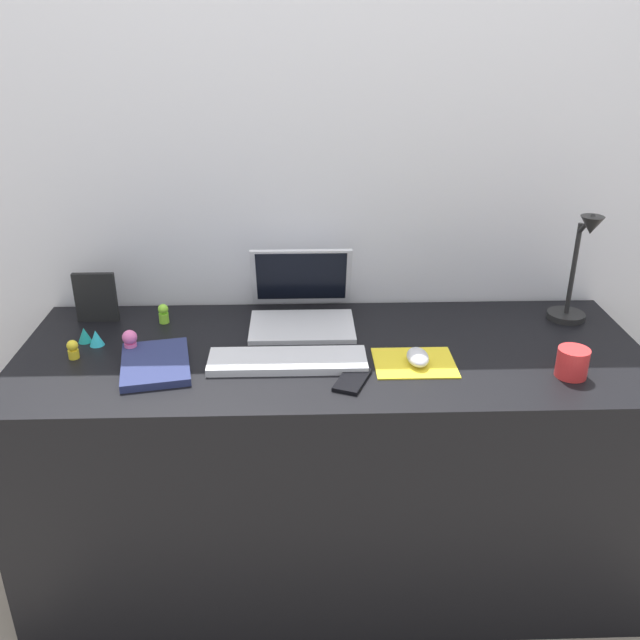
{
  "coord_description": "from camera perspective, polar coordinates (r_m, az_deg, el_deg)",
  "views": [
    {
      "loc": [
        -0.08,
        -1.65,
        1.58
      ],
      "look_at": [
        -0.03,
        0.0,
        0.83
      ],
      "focal_mm": 38.34,
      "sensor_mm": 36.0,
      "label": 1
    }
  ],
  "objects": [
    {
      "name": "ground_plane",
      "position": [
        2.28,
        0.84,
        -19.31
      ],
      "size": [
        6.0,
        6.0,
        0.0
      ],
      "primitive_type": "plane",
      "color": "gray"
    },
    {
      "name": "cell_phone",
      "position": [
        1.7,
        2.72,
        -5.01
      ],
      "size": [
        0.11,
        0.14,
        0.01
      ],
      "primitive_type": "cube",
      "rotation": [
        0.0,
        0.0,
        -0.39
      ],
      "color": "black",
      "rests_on": "desk"
    },
    {
      "name": "keyboard",
      "position": [
        1.78,
        -2.73,
        -3.42
      ],
      "size": [
        0.41,
        0.13,
        0.02
      ],
      "primitive_type": "cube",
      "color": "silver",
      "rests_on": "desk"
    },
    {
      "name": "mousepad",
      "position": [
        1.8,
        7.87,
        -3.56
      ],
      "size": [
        0.21,
        0.17,
        0.0
      ],
      "primitive_type": "cube",
      "color": "yellow",
      "rests_on": "desk"
    },
    {
      "name": "toy_figurine_cyan",
      "position": [
        1.96,
        -18.18,
        -1.43
      ],
      "size": [
        0.04,
        0.04,
        0.04
      ],
      "primitive_type": "cone",
      "color": "#28B7CC",
      "rests_on": "desk"
    },
    {
      "name": "notebook_pad",
      "position": [
        1.81,
        -13.58,
        -3.57
      ],
      "size": [
        0.21,
        0.27,
        0.02
      ],
      "primitive_type": "cube",
      "rotation": [
        0.0,
        0.0,
        0.19
      ],
      "color": "navy",
      "rests_on": "desk"
    },
    {
      "name": "picture_frame",
      "position": [
        2.1,
        -18.22,
        1.8
      ],
      "size": [
        0.12,
        0.02,
        0.15
      ],
      "primitive_type": "cube",
      "color": "black",
      "rests_on": "desk"
    },
    {
      "name": "toy_figurine_lime",
      "position": [
        2.05,
        -12.93,
        0.55
      ],
      "size": [
        0.03,
        0.03,
        0.06
      ],
      "color": "#8CDB33",
      "rests_on": "desk"
    },
    {
      "name": "desk",
      "position": [
        2.04,
        0.91,
        -11.8
      ],
      "size": [
        1.7,
        0.64,
        0.74
      ],
      "primitive_type": "cube",
      "color": "black",
      "rests_on": "ground_plane"
    },
    {
      "name": "toy_figurine_yellow",
      "position": [
        1.91,
        -19.93,
        -2.3
      ],
      "size": [
        0.03,
        0.03,
        0.05
      ],
      "color": "yellow",
      "rests_on": "desk"
    },
    {
      "name": "desk_lamp",
      "position": [
        2.08,
        20.68,
        3.78
      ],
      "size": [
        0.11,
        0.16,
        0.34
      ],
      "color": "black",
      "rests_on": "desk"
    },
    {
      "name": "coffee_mug",
      "position": [
        1.82,
        20.32,
        -3.36
      ],
      "size": [
        0.08,
        0.08,
        0.08
      ],
      "primitive_type": "cylinder",
      "color": "red",
      "rests_on": "desk"
    },
    {
      "name": "back_wall",
      "position": [
        2.14,
        0.54,
        4.31
      ],
      "size": [
        2.9,
        0.05,
        1.68
      ],
      "primitive_type": "cube",
      "color": "silver",
      "rests_on": "ground_plane"
    },
    {
      "name": "toy_figurine_pink",
      "position": [
        1.89,
        -15.58,
        -1.72
      ],
      "size": [
        0.04,
        0.04,
        0.07
      ],
      "color": "pink",
      "rests_on": "desk"
    },
    {
      "name": "mouse",
      "position": [
        1.79,
        8.16,
        -3.08
      ],
      "size": [
        0.06,
        0.1,
        0.03
      ],
      "primitive_type": "ellipsoid",
      "color": "silver",
      "rests_on": "mousepad"
    },
    {
      "name": "toy_figurine_teal",
      "position": [
        2.0,
        -19.07,
        -1.18
      ],
      "size": [
        0.04,
        0.04,
        0.04
      ],
      "primitive_type": "cone",
      "color": "teal",
      "rests_on": "desk"
    },
    {
      "name": "laptop",
      "position": [
        2.01,
        -1.54,
        1.37
      ],
      "size": [
        0.3,
        0.28,
        0.2
      ],
      "color": "silver",
      "rests_on": "desk"
    }
  ]
}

